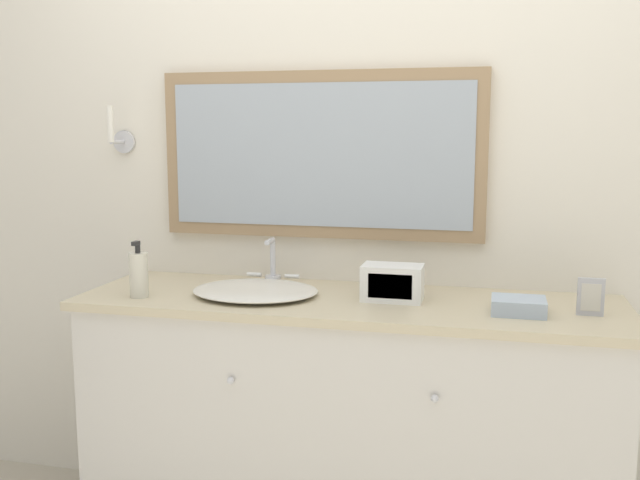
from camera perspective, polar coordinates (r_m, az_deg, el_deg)
The scene contains 7 objects.
wall_back at distance 2.70m, azimuth 3.49°, elevation 4.35°, with size 8.00×0.18×2.55m.
vanity_counter at distance 2.60m, azimuth 2.15°, elevation -14.53°, with size 1.86×0.57×0.91m.
sink_basin at distance 2.51m, azimuth -5.14°, elevation -3.97°, with size 0.44×0.42×0.18m.
soap_bottle at distance 2.53m, azimuth -14.30°, elevation -2.67°, with size 0.06×0.06×0.20m.
appliance_box at distance 2.43m, azimuth 5.82°, elevation -3.42°, with size 0.20×0.13×0.12m.
picture_frame at distance 2.37m, azimuth 20.84°, elevation -4.28°, with size 0.08×0.01×0.12m.
hand_towel_near_sink at distance 2.33m, azimuth 15.59°, elevation -5.10°, with size 0.17×0.14×0.05m.
Camera 1 is at (0.48, -2.05, 1.49)m, focal length 40.00 mm.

